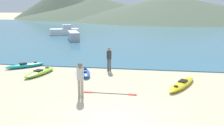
% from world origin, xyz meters
% --- Properties ---
extents(ground_plane, '(400.00, 400.00, 0.00)m').
position_xyz_m(ground_plane, '(0.00, 0.00, 0.00)').
color(ground_plane, '#C6B793').
extents(bay_water, '(160.00, 70.00, 0.06)m').
position_xyz_m(bay_water, '(0.00, 43.68, 0.03)').
color(bay_water, teal).
rests_on(bay_water, ground_plane).
extents(far_hill_left, '(44.53, 44.53, 14.37)m').
position_xyz_m(far_hill_left, '(-37.11, 103.16, 7.19)').
color(far_hill_left, '#4C5B47').
rests_on(far_hill_left, ground_plane).
extents(far_hill_midleft, '(68.25, 68.25, 8.64)m').
position_xyz_m(far_hill_midleft, '(-22.84, 101.66, 4.32)').
color(far_hill_midleft, '#4C5B47').
rests_on(far_hill_midleft, ground_plane).
extents(far_hill_midright, '(79.30, 79.30, 8.80)m').
position_xyz_m(far_hill_midright, '(7.53, 91.26, 4.40)').
color(far_hill_midright, '#4C5B47').
rests_on(far_hill_midright, ground_plane).
extents(kayak_on_sand_0, '(1.86, 2.92, 0.40)m').
position_xyz_m(kayak_on_sand_0, '(-3.19, 6.81, 0.18)').
color(kayak_on_sand_0, blue).
rests_on(kayak_on_sand_0, ground_plane).
extents(kayak_on_sand_2, '(2.53, 2.49, 0.35)m').
position_xyz_m(kayak_on_sand_2, '(-8.01, 8.08, 0.15)').
color(kayak_on_sand_2, teal).
rests_on(kayak_on_sand_2, ground_plane).
extents(kayak_on_sand_3, '(1.38, 3.06, 0.35)m').
position_xyz_m(kayak_on_sand_3, '(-6.02, 6.27, 0.15)').
color(kayak_on_sand_3, '#8CCC2D').
rests_on(kayak_on_sand_3, ground_plane).
extents(kayak_on_sand_4, '(2.08, 3.53, 0.31)m').
position_xyz_m(kayak_on_sand_4, '(3.05, 5.06, 0.13)').
color(kayak_on_sand_4, yellow).
rests_on(kayak_on_sand_4, ground_plane).
extents(person_near_foreground, '(0.36, 0.27, 1.76)m').
position_xyz_m(person_near_foreground, '(-2.07, 2.32, 1.01)').
color(person_near_foreground, gray).
rests_on(person_near_foreground, ground_plane).
extents(person_near_waterline, '(0.34, 0.30, 1.67)m').
position_xyz_m(person_near_waterline, '(-1.65, 8.02, 0.96)').
color(person_near_waterline, '#4C4C4C').
rests_on(person_near_waterline, ground_plane).
extents(moored_boat_1, '(4.92, 3.63, 1.62)m').
position_xyz_m(moored_boat_1, '(-12.95, 30.84, 0.63)').
color(moored_boat_1, white).
rests_on(moored_boat_1, bay_water).
extents(moored_boat_2, '(2.92, 4.72, 1.12)m').
position_xyz_m(moored_boat_2, '(-9.45, 24.46, 0.62)').
color(moored_boat_2, '#B2B2B7').
rests_on(moored_boat_2, bay_water).
extents(loose_paddle, '(2.78, 0.20, 0.03)m').
position_xyz_m(loose_paddle, '(-0.75, 3.13, 0.01)').
color(loose_paddle, black).
rests_on(loose_paddle, ground_plane).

